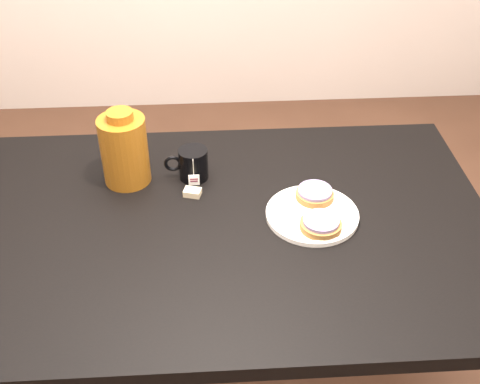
# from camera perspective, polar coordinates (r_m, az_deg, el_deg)

# --- Properties ---
(table) EXTENTS (1.40, 0.90, 0.75)m
(table) POSITION_cam_1_polar(r_m,az_deg,el_deg) (1.59, -1.79, -5.20)
(table) COLOR black
(table) RESTS_ON ground_plane
(plate) EXTENTS (0.24, 0.24, 0.02)m
(plate) POSITION_cam_1_polar(r_m,az_deg,el_deg) (1.56, 6.86, -2.07)
(plate) COLOR white
(plate) RESTS_ON table
(bagel_back) EXTENTS (0.11, 0.11, 0.03)m
(bagel_back) POSITION_cam_1_polar(r_m,az_deg,el_deg) (1.60, 7.10, -0.15)
(bagel_back) COLOR brown
(bagel_back) RESTS_ON plate
(bagel_front) EXTENTS (0.14, 0.14, 0.03)m
(bagel_front) POSITION_cam_1_polar(r_m,az_deg,el_deg) (1.50, 7.67, -3.02)
(bagel_front) COLOR brown
(bagel_front) RESTS_ON plate
(mug) EXTENTS (0.12, 0.09, 0.09)m
(mug) POSITION_cam_1_polar(r_m,az_deg,el_deg) (1.67, -4.52, 2.68)
(mug) COLOR black
(mug) RESTS_ON table
(teabag_pouch) EXTENTS (0.05, 0.04, 0.02)m
(teabag_pouch) POSITION_cam_1_polar(r_m,az_deg,el_deg) (1.62, -4.53, -0.04)
(teabag_pouch) COLOR #C6B793
(teabag_pouch) RESTS_ON table
(bagel_package) EXTENTS (0.16, 0.16, 0.22)m
(bagel_package) POSITION_cam_1_polar(r_m,az_deg,el_deg) (1.65, -10.91, 3.99)
(bagel_package) COLOR #62330C
(bagel_package) RESTS_ON table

